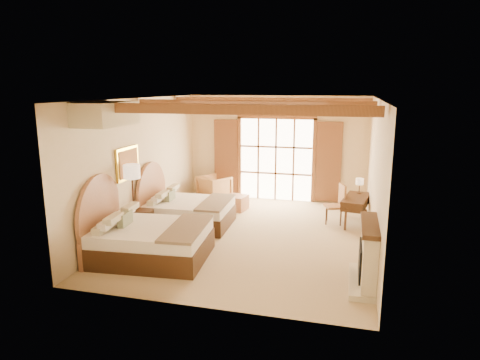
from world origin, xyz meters
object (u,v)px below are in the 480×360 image
(bed_near, at_px, (143,237))
(desk, at_px, (355,209))
(bed_far, at_px, (183,209))
(armchair, at_px, (215,188))
(nightstand, at_px, (143,222))

(bed_near, relative_size, desk, 1.75)
(bed_far, relative_size, desk, 1.56)
(bed_near, bearing_deg, armchair, 85.04)
(bed_near, height_order, armchair, bed_near)
(nightstand, height_order, desk, desk)
(bed_far, bearing_deg, desk, 13.86)
(bed_near, height_order, bed_far, bed_near)
(bed_near, distance_m, bed_far, 2.21)
(bed_near, distance_m, armchair, 4.72)
(bed_far, relative_size, nightstand, 3.44)
(bed_far, distance_m, armchair, 2.51)
(bed_far, xyz_separation_m, armchair, (0.03, 2.51, -0.03))
(bed_near, bearing_deg, nightstand, 112.81)
(nightstand, height_order, armchair, armchair)
(bed_near, bearing_deg, bed_far, 85.69)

